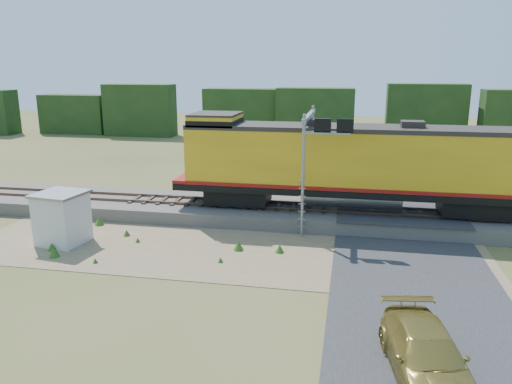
% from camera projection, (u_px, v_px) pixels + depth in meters
% --- Properties ---
extents(ground, '(140.00, 140.00, 0.00)m').
position_uv_depth(ground, '(260.00, 256.00, 24.12)').
color(ground, '#475123').
rests_on(ground, ground).
extents(ballast, '(70.00, 5.00, 0.80)m').
position_uv_depth(ballast, '(278.00, 213.00, 29.73)').
color(ballast, slate).
rests_on(ballast, ground).
extents(rails, '(70.00, 1.54, 0.16)m').
position_uv_depth(rails, '(278.00, 205.00, 29.61)').
color(rails, brown).
rests_on(rails, ballast).
extents(dirt_shoulder, '(26.00, 8.00, 0.03)m').
position_uv_depth(dirt_shoulder, '(222.00, 249.00, 24.96)').
color(dirt_shoulder, '#8C7754').
rests_on(dirt_shoulder, ground).
extents(road, '(7.00, 66.00, 0.86)m').
position_uv_depth(road, '(408.00, 259.00, 23.52)').
color(road, '#38383A').
rests_on(road, ground).
extents(tree_line_north, '(130.00, 3.00, 6.50)m').
position_uv_depth(tree_line_north, '(318.00, 116.00, 59.51)').
color(tree_line_north, '#1A3613').
rests_on(tree_line_north, ground).
extents(weed_clumps, '(15.00, 6.20, 0.56)m').
position_uv_depth(weed_clumps, '(191.00, 250.00, 24.85)').
color(weed_clumps, '#2F5F1B').
rests_on(weed_clumps, ground).
extents(locomotive, '(20.50, 3.13, 5.29)m').
position_uv_depth(locomotive, '(348.00, 163.00, 28.22)').
color(locomotive, black).
rests_on(locomotive, rails).
extents(shed, '(2.58, 2.58, 2.71)m').
position_uv_depth(shed, '(62.00, 218.00, 25.50)').
color(shed, silver).
rests_on(shed, ground).
extents(signal_gantry, '(2.60, 6.20, 6.55)m').
position_uv_depth(signal_gantry, '(313.00, 140.00, 27.61)').
color(signal_gantry, gray).
rests_on(signal_gantry, ground).
extents(car, '(2.79, 5.34, 1.48)m').
position_uv_depth(car, '(427.00, 356.00, 14.53)').
color(car, olive).
rests_on(car, ground).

